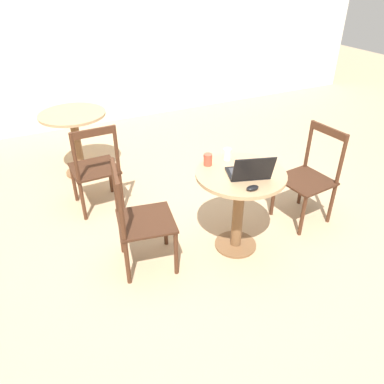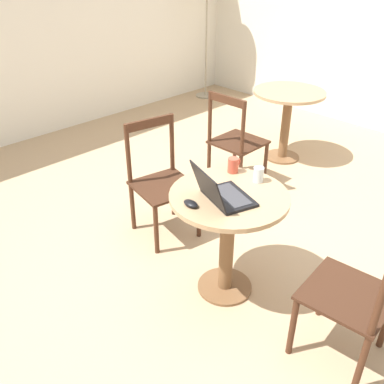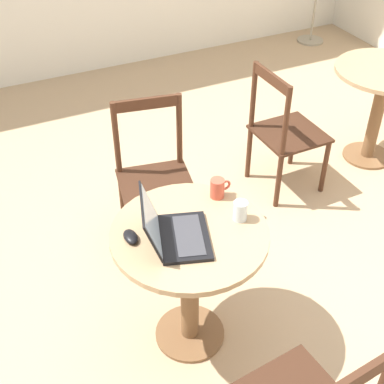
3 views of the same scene
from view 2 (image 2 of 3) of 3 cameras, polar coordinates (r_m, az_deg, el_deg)
The scene contains 11 objects.
ground_plane at distance 3.26m, azimuth 5.48°, elevation -8.80°, with size 16.00×16.00×0.00m, color tan.
wall_back at distance 5.26m, azimuth -23.23°, elevation 20.47°, with size 9.40×0.06×2.70m.
cafe_table_near at distance 2.67m, azimuth 4.82°, elevation -3.70°, with size 0.73×0.73×0.75m.
cafe_table_mid at distance 4.62m, azimuth 12.62°, elevation 10.82°, with size 0.73×0.73×0.75m.
chair_near_back at distance 3.32m, azimuth -4.12°, elevation 1.38°, with size 0.51×0.51×0.92m.
chair_near_front at distance 2.47m, azimuth 21.12°, elevation -12.77°, with size 0.48×0.48×0.92m.
chair_mid_left at distance 4.02m, azimuth 5.79°, elevation 6.71°, with size 0.44×0.44×0.92m.
laptop at distance 2.49m, azimuth 4.05°, elevation -0.21°, with size 0.37×0.39×0.23m.
mouse at distance 2.44m, azimuth -0.17°, elevation -1.56°, with size 0.06×0.10×0.03m.
mug at distance 2.81m, azimuth 5.54°, elevation 3.60°, with size 0.11×0.07×0.10m.
drinking_glass at distance 2.71m, azimuth 8.85°, elevation 2.32°, with size 0.07×0.07×0.10m.
Camera 2 is at (-1.97, -1.59, 2.06)m, focal length 40.00 mm.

